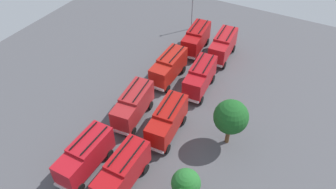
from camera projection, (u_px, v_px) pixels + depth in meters
ground_plane at (168, 102)px, 43.11m from camera, size 63.48×63.48×0.00m
fire_truck_0 at (196, 38)px, 51.10m from camera, size 7.40×3.30×3.88m
fire_truck_1 at (169, 67)px, 45.50m from camera, size 7.24×2.86×3.88m
fire_truck_2 at (133, 105)px, 39.62m from camera, size 7.44×3.43×3.88m
fire_truck_3 at (85, 155)px, 33.84m from camera, size 7.22×2.79×3.88m
fire_truck_4 at (223, 45)px, 49.59m from camera, size 7.35×3.16×3.88m
fire_truck_5 at (200, 77)px, 43.77m from camera, size 7.38×3.26×3.88m
fire_truck_6 at (167, 120)px, 37.66m from camera, size 7.39×3.27×3.88m
fire_truck_7 at (123, 171)px, 32.36m from camera, size 7.23×2.84×3.88m
firefighter_0 at (114, 161)px, 34.68m from camera, size 0.45×0.30×1.84m
firefighter_1 at (142, 84)px, 44.42m from camera, size 0.44×0.48×1.78m
tree_0 at (231, 117)px, 35.40m from camera, size 3.86×3.86×5.99m
tree_1 at (186, 183)px, 30.39m from camera, size 2.82×2.82×4.36m
traffic_cone_0 at (156, 70)px, 48.04m from camera, size 0.39×0.39×0.56m
lamppost at (192, 8)px, 54.99m from camera, size 0.36×0.36×6.87m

